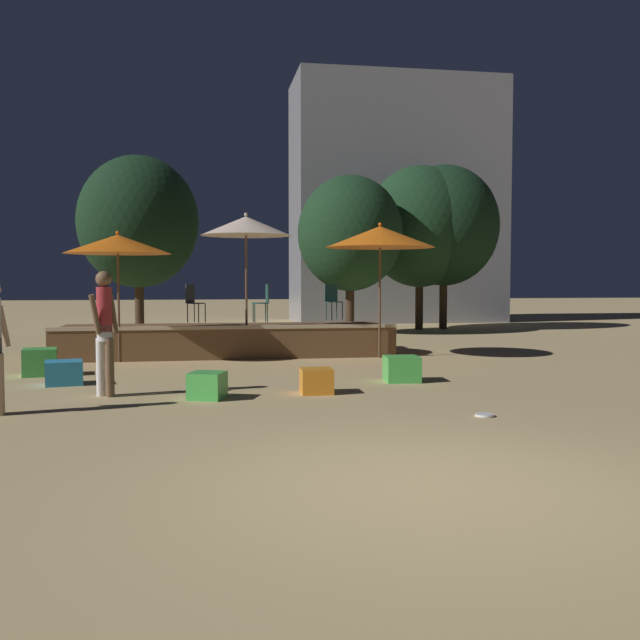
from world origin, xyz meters
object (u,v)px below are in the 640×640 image
(bistro_chair_0, at_px, (264,299))
(background_tree_1, at_px, (444,226))
(bistro_chair_2, at_px, (193,299))
(patio_umbrella_1, at_px, (118,244))
(cube_seat_3, at_px, (64,373))
(cube_seat_4, at_px, (207,385))
(patio_umbrella_0, at_px, (246,226))
(background_tree_0, at_px, (350,234))
(person_0, at_px, (104,326))
(cube_seat_2, at_px, (402,369))
(bistro_chair_1, at_px, (333,298))
(patio_umbrella_2, at_px, (380,237))
(cube_seat_1, at_px, (316,381))
(background_tree_3, at_px, (420,227))
(frisbee_disc, at_px, (484,415))
(background_tree_2, at_px, (138,222))
(cube_seat_0, at_px, (40,362))

(bistro_chair_0, relative_size, background_tree_1, 0.15)
(bistro_chair_2, bearing_deg, patio_umbrella_1, 163.24)
(cube_seat_3, xyz_separation_m, cube_seat_4, (2.37, -1.86, -0.00))
(cube_seat_4, relative_size, background_tree_1, 0.11)
(patio_umbrella_0, bearing_deg, cube_seat_3, -132.53)
(bistro_chair_2, relative_size, background_tree_0, 0.18)
(bistro_chair_2, xyz_separation_m, background_tree_1, (8.75, 7.41, 2.39))
(person_0, bearing_deg, patio_umbrella_1, 130.63)
(patio_umbrella_0, relative_size, cube_seat_4, 5.26)
(background_tree_1, bearing_deg, background_tree_0, -154.08)
(cube_seat_3, bearing_deg, patio_umbrella_1, 80.53)
(cube_seat_2, xyz_separation_m, bistro_chair_1, (-0.15, 5.82, 1.08))
(patio_umbrella_2, relative_size, bistro_chair_1, 3.38)
(cube_seat_2, height_order, bistro_chair_1, bistro_chair_1)
(cube_seat_2, bearing_deg, cube_seat_3, 174.27)
(cube_seat_1, distance_m, cube_seat_2, 1.96)
(bistro_chair_2, bearing_deg, cube_seat_4, -146.49)
(background_tree_0, bearing_deg, person_0, -118.08)
(patio_umbrella_2, relative_size, bistro_chair_2, 3.38)
(bistro_chair_2, height_order, background_tree_1, background_tree_1)
(person_0, bearing_deg, bistro_chair_0, 100.55)
(bistro_chair_0, distance_m, bistro_chair_1, 1.95)
(patio_umbrella_0, height_order, person_0, patio_umbrella_0)
(patio_umbrella_2, xyz_separation_m, background_tree_1, (4.60, 8.90, 0.98))
(patio_umbrella_2, bearing_deg, background_tree_3, 67.41)
(cube_seat_4, relative_size, bistro_chair_0, 0.69)
(background_tree_1, bearing_deg, frisbee_disc, -107.37)
(patio_umbrella_2, bearing_deg, cube_seat_3, -153.17)
(cube_seat_4, relative_size, frisbee_disc, 2.53)
(background_tree_2, bearing_deg, cube_seat_2, -63.98)
(cube_seat_1, relative_size, cube_seat_4, 0.80)
(cube_seat_1, height_order, cube_seat_4, cube_seat_4)
(bistro_chair_0, bearing_deg, cube_seat_3, -42.92)
(cube_seat_3, height_order, bistro_chair_0, bistro_chair_0)
(patio_umbrella_0, distance_m, background_tree_0, 7.63)
(cube_seat_2, relative_size, bistro_chair_2, 0.69)
(patio_umbrella_0, relative_size, bistro_chair_0, 3.61)
(cube_seat_1, xyz_separation_m, cube_seat_3, (-4.03, 1.62, 0.01))
(patio_umbrella_1, bearing_deg, cube_seat_1, -54.33)
(cube_seat_4, height_order, bistro_chair_2, bistro_chair_2)
(patio_umbrella_1, bearing_deg, frisbee_disc, -52.99)
(cube_seat_3, bearing_deg, cube_seat_2, -5.73)
(bistro_chair_0, distance_m, background_tree_0, 6.87)
(cube_seat_4, bearing_deg, bistro_chair_0, 77.70)
(patio_umbrella_2, relative_size, cube_seat_2, 4.92)
(patio_umbrella_0, bearing_deg, bistro_chair_2, 137.97)
(cube_seat_3, bearing_deg, background_tree_2, 87.94)
(cube_seat_0, relative_size, frisbee_disc, 2.76)
(background_tree_3, bearing_deg, bistro_chair_0, -129.40)
(patio_umbrella_1, bearing_deg, background_tree_2, 91.38)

